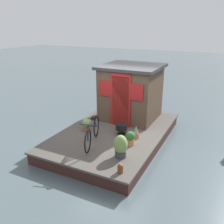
% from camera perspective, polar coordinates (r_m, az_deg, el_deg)
% --- Properties ---
extents(ground_plane, '(60.00, 60.00, 0.00)m').
position_cam_1_polar(ground_plane, '(8.24, 0.63, -6.69)').
color(ground_plane, '#4C5B60').
extents(houseboat_deck, '(4.88, 3.07, 0.38)m').
position_cam_1_polar(houseboat_deck, '(8.16, 0.63, -5.47)').
color(houseboat_deck, '#4C4742').
rests_on(houseboat_deck, ground_plane).
extents(houseboat_cabin, '(1.98, 2.05, 1.94)m').
position_cam_1_polar(houseboat_cabin, '(8.90, 4.43, 4.68)').
color(houseboat_cabin, '#4C3828').
rests_on(houseboat_cabin, houseboat_deck).
extents(bicycle, '(1.61, 0.64, 0.78)m').
position_cam_1_polar(bicycle, '(7.09, -4.59, -4.65)').
color(bicycle, black).
rests_on(bicycle, houseboat_deck).
extents(potted_plant_mint, '(0.36, 0.36, 0.62)m').
position_cam_1_polar(potted_plant_mint, '(6.40, 2.02, -7.98)').
color(potted_plant_mint, '#38383D').
rests_on(potted_plant_mint, houseboat_deck).
extents(potted_plant_succulent, '(0.27, 0.27, 0.41)m').
position_cam_1_polar(potted_plant_succulent, '(7.07, 4.27, -6.03)').
color(potted_plant_succulent, '#C6754C').
rests_on(potted_plant_succulent, houseboat_deck).
extents(potted_plant_sage, '(0.18, 0.18, 0.41)m').
position_cam_1_polar(potted_plant_sage, '(7.49, 5.59, -4.72)').
color(potted_plant_sage, '#B2603D').
rests_on(potted_plant_sage, houseboat_deck).
extents(potted_plant_lavender, '(0.30, 0.30, 0.40)m').
position_cam_1_polar(potted_plant_lavender, '(8.03, -5.93, -2.90)').
color(potted_plant_lavender, '#935138').
rests_on(potted_plant_lavender, houseboat_deck).
extents(charcoal_grill, '(0.37, 0.37, 0.34)m').
position_cam_1_polar(charcoal_grill, '(7.73, 2.21, -3.53)').
color(charcoal_grill, black).
rests_on(charcoal_grill, houseboat_deck).
extents(mooring_bollard, '(0.14, 0.14, 0.23)m').
position_cam_1_polar(mooring_bollard, '(5.87, 1.95, -12.88)').
color(mooring_bollard, brown).
rests_on(mooring_bollard, houseboat_deck).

